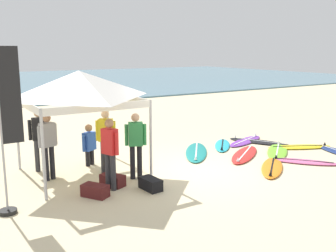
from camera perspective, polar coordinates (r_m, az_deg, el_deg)
ground_plane at (r=10.81m, az=3.87°, el=-6.54°), size 80.00×80.00×0.00m
canopy_tent at (r=10.31m, az=-12.89°, el=5.90°), size 2.81×2.81×2.75m
surfboard_pink at (r=12.18m, az=19.21°, el=-4.92°), size 1.64×1.82×0.19m
surfboard_cyan at (r=13.54m, az=7.97°, el=-2.81°), size 1.59×1.71×0.19m
surfboard_red at (r=12.49m, az=11.14°, el=-4.11°), size 2.25×1.85×0.19m
surfboard_orange at (r=11.33m, az=15.00°, el=-5.88°), size 1.96×1.77×0.19m
surfboard_yellow at (r=13.94m, az=18.73°, el=-2.90°), size 2.24×1.49×0.19m
surfboard_black at (r=14.30m, az=13.16°, el=-2.25°), size 1.53×2.22×0.19m
surfboard_teal at (r=12.58m, az=4.16°, el=-3.81°), size 2.05×2.38×0.19m
surfboard_purple at (r=14.31m, az=11.29°, el=-2.16°), size 2.18×1.29×0.19m
surfboard_lime at (r=13.11m, az=15.73°, el=-3.59°), size 2.14×1.93×0.19m
person_red at (r=9.20m, az=-8.51°, el=-3.39°), size 0.33×0.52×1.71m
person_yellow at (r=10.47m, az=-9.10°, el=-1.63°), size 0.44×0.40×1.71m
person_black at (r=11.07m, az=-18.34°, el=-1.37°), size 0.54×0.30×1.71m
person_green at (r=9.91m, az=-4.75°, el=-2.26°), size 0.51×0.35×1.71m
person_grey at (r=10.24m, az=-17.19°, el=-2.28°), size 0.52×0.33×1.71m
person_blue at (r=11.33m, az=-11.47°, el=-2.46°), size 0.49×0.37×1.20m
banner_flag at (r=8.31m, az=-22.41°, el=-1.56°), size 0.60×0.36×3.40m
gear_bag_near_tent at (r=9.69m, az=-8.12°, el=-7.87°), size 0.54×0.68×0.28m
gear_bag_by_pole at (r=9.07m, az=-10.63°, el=-9.30°), size 0.59×0.68×0.28m
gear_bag_on_sand at (r=9.35m, az=-2.58°, el=-8.48°), size 0.37×0.62×0.28m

